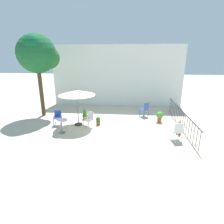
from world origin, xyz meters
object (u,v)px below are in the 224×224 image
Objects in this scene: potted_plant_1 at (85,113)px; patio_chair_2 at (89,118)px; shade_tree at (38,54)px; patio_chair_0 at (58,117)px; potted_plant_3 at (179,127)px; potted_plant_0 at (98,121)px; patio_umbrella_0 at (77,93)px; patio_chair_3 at (177,130)px; patio_chair_1 at (145,109)px; potted_plant_2 at (160,116)px; cafe_table_0 at (61,124)px.

patio_chair_2 is at bearing -65.64° from potted_plant_1.
patio_chair_0 is at bearing -46.51° from shade_tree.
patio_chair_2 is 1.19× the size of potted_plant_3.
patio_umbrella_0 is at bearing -174.58° from potted_plant_0.
patio_chair_2 is 4.78m from patio_chair_3.
patio_chair_1 reaches higher than potted_plant_0.
patio_umbrella_0 reaches higher than patio_chair_2.
shade_tree reaches higher than patio_chair_3.
potted_plant_3 reaches higher than potted_plant_2.
cafe_table_0 reaches higher than potted_plant_2.
potted_plant_2 is (7.74, -0.72, -3.68)m from shade_tree.
patio_chair_0 is at bearing 173.58° from potted_plant_3.
patio_chair_1 is at bearing 2.33° from shade_tree.
potted_plant_1 is (-0.56, 1.24, -0.10)m from patio_chair_2.
patio_chair_0 is 6.87m from potted_plant_3.
potted_plant_3 is (0.72, -1.77, 0.00)m from potted_plant_2.
patio_chair_0 is 1.73× the size of potted_plant_0.
patio_umbrella_0 is at bearing 4.04° from patio_chair_0.
potted_plant_2 is 1.91m from potted_plant_3.
patio_chair_3 is 5.76m from potted_plant_1.
cafe_table_0 is 0.79× the size of patio_chair_2.
potted_plant_3 is at bearing -18.68° from potted_plant_1.
potted_plant_2 is (5.48, 2.13, -0.11)m from cafe_table_0.
cafe_table_0 is 5.91m from patio_chair_3.
patio_chair_0 is 1.30× the size of potted_plant_2.
patio_chair_1 is 3.73m from patio_chair_3.
shade_tree reaches higher than patio_chair_0.
potted_plant_1 is at bearing 139.22° from potted_plant_0.
patio_chair_2 is at bearing 173.01° from potted_plant_3.
shade_tree is 7.77m from patio_chair_1.
potted_plant_1 is at bearing 80.67° from patio_umbrella_0.
shade_tree is 5.69× the size of patio_chair_2.
potted_plant_3 is at bearing -67.92° from potted_plant_2.
patio_chair_1 is at bearing 129.10° from potted_plant_2.
patio_chair_0 is at bearing -142.11° from potted_plant_1.
patio_chair_3 is 1.37× the size of potted_plant_2.
patio_umbrella_0 is 4.71m from patio_chair_1.
patio_chair_1 is (4.08, 1.91, -1.38)m from patio_umbrella_0.
potted_plant_0 is 0.65× the size of potted_plant_3.
patio_chair_2 is at bearing 36.20° from cafe_table_0.
patio_chair_1 is 1.20× the size of potted_plant_1.
patio_chair_3 reaches higher than cafe_table_0.
patio_umbrella_0 is at bearing -169.44° from potted_plant_2.
patio_chair_1 reaches higher than potted_plant_2.
patio_chair_2 reaches higher than potted_plant_3.
potted_plant_1 is 1.04× the size of potted_plant_3.
potted_plant_1 is (0.75, 2.20, -0.08)m from cafe_table_0.
shade_tree is at bearing 133.49° from patio_chair_0.
potted_plant_3 is (4.43, -0.97, 0.13)m from potted_plant_0.
patio_chair_0 is (1.63, -1.72, -3.56)m from shade_tree.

